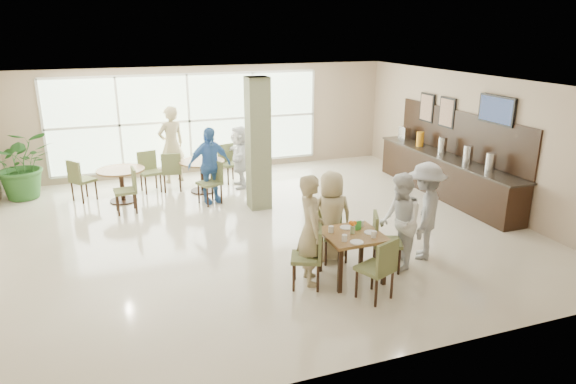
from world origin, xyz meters
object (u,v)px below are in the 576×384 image
object	(u,v)px
main_table	(352,240)
adult_a	(210,165)
teen_standing	(425,211)
teen_far	(331,216)
adult_standing	(171,145)
adult_b	(240,157)
round_table_right	(202,168)
teen_left	(311,230)
buffet_counter	(446,172)
teen_right	(400,222)
potted_plant	(22,164)
round_table_left	(121,177)

from	to	relation	value
main_table	adult_a	bearing A→B (deg)	106.74
teen_standing	teen_far	bearing A→B (deg)	-69.29
teen_far	teen_standing	size ratio (longest dim) A/B	0.92
adult_a	adult_standing	xyz separation A→B (m)	(-0.57, 1.87, 0.11)
adult_b	adult_a	bearing A→B (deg)	-36.51
main_table	adult_b	bearing A→B (deg)	94.23
round_table_right	adult_b	world-z (taller)	adult_b
adult_a	adult_b	distance (m)	1.29
teen_left	adult_b	distance (m)	5.15
teen_far	round_table_right	bearing A→B (deg)	-71.50
buffet_counter	adult_a	distance (m)	5.41
main_table	teen_right	size ratio (longest dim) A/B	0.55
teen_standing	adult_b	xyz separation A→B (m)	(-1.87, 4.97, -0.08)
buffet_counter	teen_far	size ratio (longest dim) A/B	3.05
potted_plant	teen_far	xyz separation A→B (m)	(5.22, -5.36, -0.02)
round_table_right	teen_standing	xyz separation A→B (m)	(2.81, -4.91, 0.27)
main_table	adult_standing	bearing A→B (deg)	106.79
teen_standing	adult_b	size ratio (longest dim) A/B	1.10
potted_plant	teen_left	bearing A→B (deg)	-52.57
adult_standing	buffet_counter	bearing A→B (deg)	129.73
main_table	buffet_counter	world-z (taller)	buffet_counter
teen_far	adult_a	size ratio (longest dim) A/B	0.91
round_table_left	teen_left	xyz separation A→B (m)	(2.52, -4.97, 0.30)
round_table_left	potted_plant	world-z (taller)	potted_plant
adult_a	adult_b	world-z (taller)	adult_a
teen_far	teen_right	distance (m)	1.12
round_table_left	adult_a	bearing A→B (deg)	-21.13
adult_a	adult_standing	distance (m)	1.96
teen_far	adult_standing	world-z (taller)	adult_standing
teen_standing	adult_a	xyz separation A→B (m)	(-2.80, 4.08, 0.02)
buffet_counter	teen_left	bearing A→B (deg)	-147.88
adult_standing	teen_far	bearing A→B (deg)	87.92
main_table	buffet_counter	bearing A→B (deg)	37.20
potted_plant	adult_standing	distance (m)	3.37
adult_a	teen_right	bearing A→B (deg)	-73.83
adult_a	adult_standing	world-z (taller)	adult_standing
adult_a	main_table	bearing A→B (deg)	-84.21
teen_left	teen_standing	xyz separation A→B (m)	(2.13, 0.17, -0.03)
adult_b	adult_standing	size ratio (longest dim) A/B	0.79
teen_right	adult_b	xyz separation A→B (m)	(-1.27, 5.18, -0.04)
potted_plant	adult_a	distance (m)	4.30
potted_plant	teen_left	size ratio (longest dim) A/B	0.92
teen_left	adult_standing	bearing A→B (deg)	19.67
round_table_left	teen_right	bearing A→B (deg)	-50.99
teen_left	adult_standing	world-z (taller)	adult_standing
teen_left	teen_far	world-z (taller)	teen_left
main_table	teen_far	size ratio (longest dim) A/B	0.57
buffet_counter	teen_right	size ratio (longest dim) A/B	2.96
round_table_right	teen_far	bearing A→B (deg)	-73.60
teen_left	adult_a	world-z (taller)	teen_left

